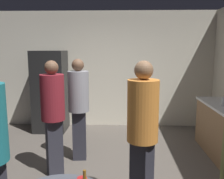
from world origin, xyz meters
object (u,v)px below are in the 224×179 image
object	(u,v)px
refrigerator	(50,91)
person_in_maroon_shirt	(53,109)
person_in_orange_shirt	(143,126)
person_in_gray_shirt	(79,102)

from	to	relation	value
refrigerator	person_in_maroon_shirt	xyz separation A→B (m)	(0.61, -2.00, 0.09)
person_in_orange_shirt	person_in_maroon_shirt	bearing A→B (deg)	-83.14
refrigerator	person_in_gray_shirt	distance (m)	1.74
person_in_orange_shirt	person_in_maroon_shirt	size ratio (longest dim) A/B	1.02
person_in_gray_shirt	person_in_maroon_shirt	size ratio (longest dim) A/B	1.00
person_in_orange_shirt	person_in_maroon_shirt	world-z (taller)	person_in_orange_shirt
person_in_maroon_shirt	person_in_orange_shirt	bearing A→B (deg)	26.25
person_in_gray_shirt	person_in_orange_shirt	bearing A→B (deg)	28.35
person_in_orange_shirt	person_in_maroon_shirt	xyz separation A→B (m)	(-1.21, 0.84, -0.03)
refrigerator	person_in_orange_shirt	xyz separation A→B (m)	(1.82, -2.84, 0.11)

